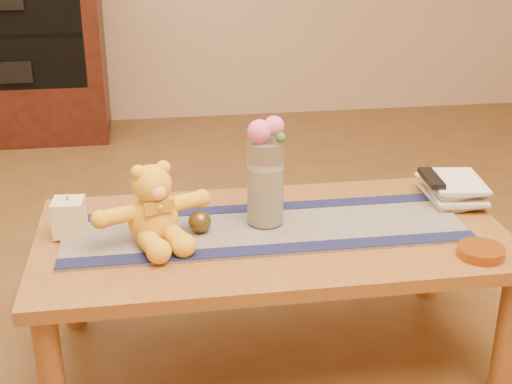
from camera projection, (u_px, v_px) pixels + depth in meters
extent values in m
plane|color=#583819|center=(271.00, 356.00, 2.28)|extent=(5.50, 5.50, 0.00)
cube|color=brown|center=(272.00, 237.00, 2.11)|extent=(1.40, 0.70, 0.04)
cylinder|color=brown|center=(51.00, 379.00, 1.84)|extent=(0.07, 0.07, 0.41)
cylinder|color=brown|center=(507.00, 336.00, 2.02)|extent=(0.07, 0.07, 0.41)
cylinder|color=brown|center=(71.00, 272.00, 2.37)|extent=(0.07, 0.07, 0.41)
cylinder|color=brown|center=(431.00, 245.00, 2.55)|extent=(0.07, 0.07, 0.41)
cube|color=#1B1740|center=(265.00, 228.00, 2.11)|extent=(1.20, 0.36, 0.01)
cube|color=#14163C|center=(274.00, 249.00, 1.98)|extent=(1.20, 0.07, 0.00)
cube|color=#14163C|center=(258.00, 208.00, 2.24)|extent=(1.20, 0.07, 0.00)
cube|color=beige|center=(69.00, 217.00, 2.05)|extent=(0.10, 0.10, 0.11)
cylinder|color=black|center=(67.00, 198.00, 2.02)|extent=(0.00, 0.00, 0.01)
cylinder|color=silver|center=(265.00, 183.00, 2.09)|extent=(0.11, 0.11, 0.26)
cylinder|color=beige|center=(265.00, 195.00, 2.10)|extent=(0.09, 0.09, 0.18)
sphere|color=#F25595|center=(259.00, 132.00, 2.01)|extent=(0.07, 0.07, 0.07)
sphere|color=#F25595|center=(274.00, 126.00, 2.03)|extent=(0.06, 0.06, 0.06)
sphere|color=#5165AF|center=(267.00, 129.00, 2.06)|extent=(0.04, 0.04, 0.04)
sphere|color=#5165AF|center=(254.00, 134.00, 2.04)|extent=(0.04, 0.04, 0.04)
sphere|color=#33662D|center=(280.00, 137.00, 2.02)|extent=(0.03, 0.03, 0.03)
sphere|color=#4E3D1A|center=(200.00, 222.00, 2.06)|extent=(0.07, 0.07, 0.07)
imported|color=beige|center=(428.00, 198.00, 2.31)|extent=(0.17, 0.23, 0.02)
imported|color=beige|center=(431.00, 193.00, 2.30)|extent=(0.20, 0.25, 0.02)
imported|color=beige|center=(427.00, 187.00, 2.29)|extent=(0.17, 0.23, 0.02)
imported|color=beige|center=(431.00, 182.00, 2.28)|extent=(0.19, 0.24, 0.02)
cube|color=black|center=(431.00, 178.00, 2.27)|extent=(0.06, 0.16, 0.02)
cylinder|color=#BF5914|center=(481.00, 252.00, 1.95)|extent=(0.15, 0.15, 0.03)
cube|color=black|center=(0.00, 49.00, 4.15)|extent=(1.20, 0.50, 1.10)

